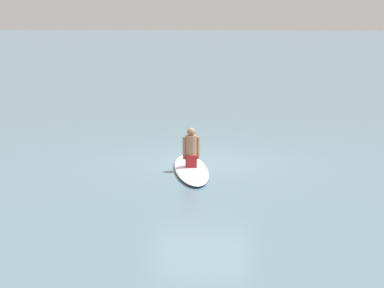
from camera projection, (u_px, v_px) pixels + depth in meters
ground_plane at (202, 163)px, 16.28m from camera, size 400.00×400.00×0.00m
surfboard at (191, 169)px, 15.40m from camera, size 1.52×3.37×0.12m
person_paddler at (191, 149)px, 15.31m from camera, size 0.41×0.36×0.93m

